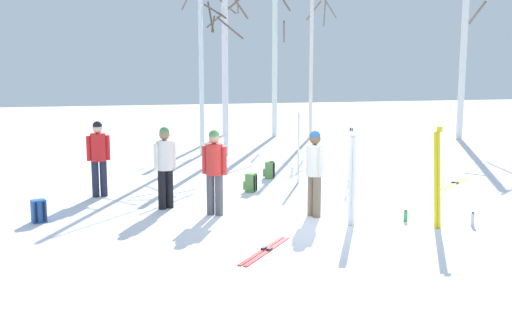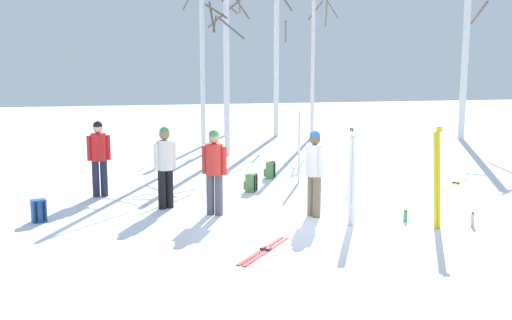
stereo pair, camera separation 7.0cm
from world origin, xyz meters
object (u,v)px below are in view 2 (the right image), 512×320
Objects in this scene: ski_pair_planted_0 at (352,180)px; birch_tree_1 at (202,35)px; ski_pair_lying_1 at (265,250)px; birch_tree_3 at (226,49)px; backpack_0 at (39,211)px; birch_tree_6 at (466,42)px; person_1 at (165,162)px; backpack_1 at (251,183)px; ski_poles_0 at (351,154)px; person_3 at (99,154)px; ski_pair_planted_1 at (437,179)px; ski_pair_lying_0 at (455,184)px; backpack_2 at (270,170)px; water_bottle_1 at (473,220)px; birch_tree_4 at (277,56)px; water_bottle_0 at (405,216)px; birch_tree_2 at (226,64)px; birch_tree_5 at (314,35)px; person_0 at (314,168)px; person_2 at (214,167)px; ski_pair_planted_2 at (299,147)px.

ski_pair_planted_0 is 0.24× the size of birch_tree_1.
ski_pair_lying_1 is 0.23× the size of birch_tree_3.
birch_tree_1 is at bearing 62.09° from backpack_0.
person_1 is at bearing -142.84° from birch_tree_6.
ski_poles_0 is at bearing 8.25° from backpack_1.
person_3 is at bearing 143.03° from ski_pair_planted_0.
ski_pair_planted_1 is at bearing -28.74° from person_1.
person_3 is 8.65m from ski_pair_lying_0.
backpack_2 is 1.62× the size of water_bottle_1.
backpack_0 is at bearing -122.37° from birch_tree_4.
person_3 is at bearing 62.52° from backpack_0.
birch_tree_1 reaches higher than ski_pair_lying_1.
ski_pair_planted_1 is 1.07m from water_bottle_0.
birch_tree_4 reaches higher than ski_pair_planted_1.
backpack_0 is at bearing 166.30° from water_bottle_1.
ski_pair_lying_0 is 7.99m from birch_tree_2.
birch_tree_6 reaches higher than person_3.
backpack_1 is at bearing 126.48° from water_bottle_0.
ski_poles_0 is 9.53m from birch_tree_5.
water_bottle_0 is 0.04× the size of birch_tree_4.
person_0 reaches higher than backpack_1.
person_2 is at bearing -99.86° from birch_tree_3.
ski_poles_0 is at bearing -66.19° from birch_tree_2.
birch_tree_5 is (0.75, 13.02, 3.78)m from water_bottle_1.
birch_tree_3 reaches higher than backpack_0.
backpack_1 is at bearing 125.10° from ski_pair_planted_1.
backpack_1 is 0.06× the size of birch_tree_5.
person_3 is 6.31× the size of water_bottle_1.
ski_pair_planted_2 is 0.34× the size of birch_tree_2.
person_0 is at bearing -72.51° from backpack_1.
birch_tree_5 is (8.74, 11.07, 3.69)m from backpack_0.
water_bottle_1 is 0.05× the size of birch_tree_2.
birch_tree_6 is (8.82, 6.09, 3.41)m from backpack_2.
ski_pair_lying_0 is at bearing -69.48° from birch_tree_3.
person_1 is at bearing -46.07° from person_3.
ski_poles_0 is 0.22× the size of birch_tree_3.
birch_tree_4 reaches higher than ski_pair_planted_0.
person_0 is 1.00× the size of person_2.
backpack_0 is 1.62× the size of water_bottle_1.
birch_tree_4 is (-0.54, 13.69, 3.00)m from water_bottle_1.
water_bottle_1 is (0.89, -4.18, -0.62)m from ski_poles_0.
ski_pair_planted_0 is at bearing -36.97° from person_3.
person_0 is at bearing -131.16° from birch_tree_6.
birch_tree_2 is at bearing 113.81° from ski_poles_0.
backpack_1 is (3.44, -0.20, -0.77)m from person_3.
water_bottle_1 is (4.61, -1.82, -0.85)m from person_2.
person_1 is at bearing -171.16° from ski_pair_lying_0.
ski_pair_lying_0 is 9.00m from birch_tree_1.
birch_tree_2 is (-0.49, 4.03, 2.66)m from backpack_2.
birch_tree_4 reaches higher than person_1.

